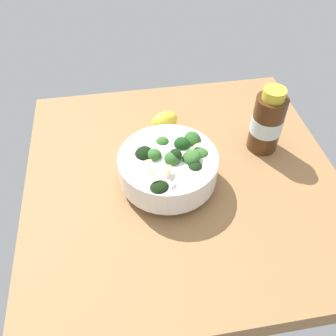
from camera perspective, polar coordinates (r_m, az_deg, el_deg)
The scene contains 4 objects.
ground_plane at distance 72.33cm, azimuth 2.24°, elevation -2.28°, with size 60.89×60.89×4.48cm, color #996D42.
bowl_of_broccoli at distance 65.97cm, azimuth 0.15°, elevation 0.37°, with size 18.31×18.25×9.48cm.
lemon_wedge at distance 79.53cm, azimuth -0.59°, elevation 7.47°, with size 6.30×4.03×4.11cm, color yellow.
bottle_tall at distance 74.81cm, azimuth 15.48°, elevation 7.03°, with size 6.35×6.35×14.27cm.
Camera 1 is at (46.52, -10.63, 52.12)cm, focal length 38.33 mm.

